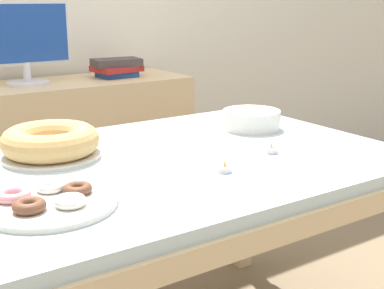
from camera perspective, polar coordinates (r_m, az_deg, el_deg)
The scene contains 9 objects.
dining_table at distance 1.62m, azimuth -3.88°, elevation -4.67°, with size 1.51×0.98×0.73m.
sideboard at distance 2.71m, azimuth -16.20°, elevation -2.28°, with size 1.55×0.44×0.80m.
computer_monitor at distance 2.59m, azimuth -17.41°, elevation 10.22°, with size 0.42×0.20×0.38m.
book_stack at distance 2.78m, azimuth -8.05°, elevation 8.15°, with size 0.25×0.20×0.09m.
cake_chocolate_round at distance 1.65m, azimuth -14.85°, elevation 0.21°, with size 0.29×0.29×0.09m.
pastry_platter at distance 1.28m, azimuth -15.10°, elevation -5.85°, with size 0.31×0.31×0.04m.
plate_stack at distance 1.96m, azimuth 6.35°, elevation 2.66°, with size 0.21×0.21×0.07m.
tealight_right_edge at distance 1.48m, azimuth 3.50°, elevation -2.58°, with size 0.04×0.04×0.04m.
tealight_left_edge at distance 1.67m, azimuth 8.46°, elevation -0.58°, with size 0.04×0.04×0.04m.
Camera 1 is at (-0.75, -1.32, 1.20)m, focal length 50.00 mm.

